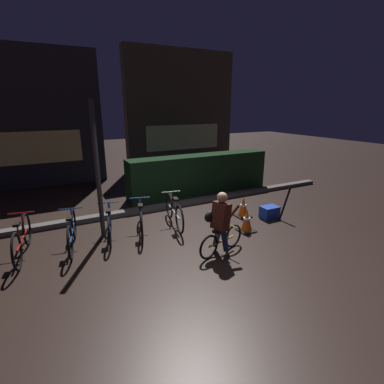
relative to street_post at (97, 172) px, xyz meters
name	(u,v)px	position (x,y,z in m)	size (l,w,h in m)	color
ground_plane	(197,240)	(1.72, -1.20, -1.45)	(40.00, 40.00, 0.00)	black
sidewalk_curb	(159,207)	(1.72, 1.00, -1.39)	(12.00, 0.24, 0.12)	#56544F
hedge_row	(200,174)	(3.52, 1.90, -0.83)	(4.80, 0.70, 1.26)	black
storefront_left	(16,120)	(-1.60, 5.30, 0.87)	(5.48, 0.54, 4.68)	#262328
storefront_right	(181,111)	(4.79, 6.00, 1.09)	(5.07, 0.54, 5.11)	#42382D
street_post	(97,172)	(0.00, 0.00, 0.00)	(0.10, 0.10, 2.91)	#2D2D33
parked_bike_leftmost	(22,239)	(-1.53, -0.22, -1.10)	(0.46, 1.70, 0.79)	black
parked_bike_left_mid	(72,232)	(-0.65, -0.29, -1.11)	(0.46, 1.62, 0.75)	black
parked_bike_center_left	(110,223)	(0.12, -0.16, -1.12)	(0.47, 1.55, 0.73)	black
parked_bike_center_right	(141,218)	(0.82, -0.20, -1.12)	(0.54, 1.56, 0.74)	black
parked_bike_right_mid	(174,211)	(1.64, -0.19, -1.11)	(0.46, 1.65, 0.77)	black
traffic_cone_near	(247,221)	(2.96, -1.30, -1.20)	(0.36, 0.36, 0.53)	black
traffic_cone_far	(243,207)	(3.45, -0.53, -1.20)	(0.36, 0.36, 0.54)	black
blue_crate	(269,212)	(4.01, -0.90, -1.30)	(0.44, 0.32, 0.30)	#193DB7
cyclist	(220,223)	(1.86, -1.87, -0.83)	(1.16, 0.50, 1.25)	black
closed_umbrella	(285,204)	(4.27, -1.15, -1.05)	(0.05, 0.05, 0.85)	black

